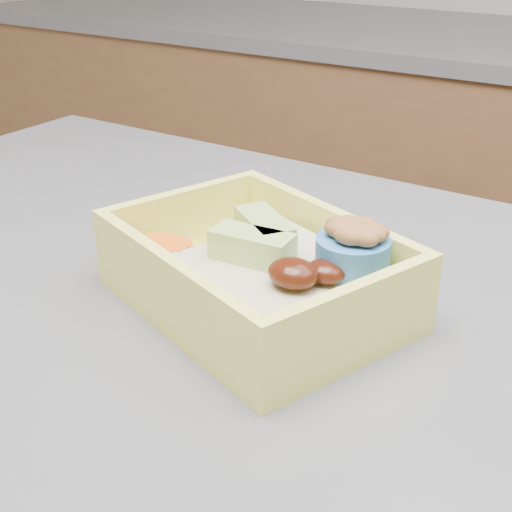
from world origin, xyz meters
The scene contains 1 object.
bento_box centered at (-0.15, 0.04, 0.94)m, with size 0.23×0.19×0.07m.
Camera 1 is at (0.08, -0.31, 1.16)m, focal length 50.00 mm.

